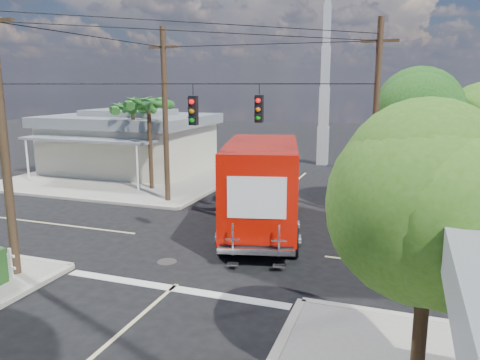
% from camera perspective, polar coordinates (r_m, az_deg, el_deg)
% --- Properties ---
extents(ground, '(120.00, 120.00, 0.00)m').
position_cam_1_polar(ground, '(18.59, -2.07, -7.83)').
color(ground, black).
rests_on(ground, ground).
extents(sidewalk_nw, '(14.12, 14.12, 0.14)m').
position_cam_1_polar(sidewalk_nw, '(32.81, -12.87, 0.56)').
color(sidewalk_nw, gray).
rests_on(sidewalk_nw, ground).
extents(road_markings, '(32.00, 32.00, 0.01)m').
position_cam_1_polar(road_markings, '(17.31, -3.88, -9.33)').
color(road_markings, beige).
rests_on(road_markings, ground).
extents(building_nw, '(10.80, 10.20, 4.30)m').
position_cam_1_polar(building_nw, '(34.41, -13.21, 4.67)').
color(building_nw, beige).
rests_on(building_nw, sidewalk_nw).
extents(radio_tower, '(0.80, 0.80, 17.00)m').
position_cam_1_polar(radio_tower, '(36.79, 10.29, 10.57)').
color(radio_tower, silver).
rests_on(radio_tower, ground).
extents(tree_ne_front, '(4.21, 4.14, 6.66)m').
position_cam_1_polar(tree_ne_front, '(23.12, 21.44, 7.29)').
color(tree_ne_front, '#422D1C').
rests_on(tree_ne_front, sidewalk_ne).
extents(tree_ne_back, '(3.77, 3.66, 5.82)m').
position_cam_1_polar(tree_ne_back, '(25.56, 27.05, 5.86)').
color(tree_ne_back, '#422D1C').
rests_on(tree_ne_back, sidewalk_ne).
extents(tree_se, '(3.67, 3.54, 5.62)m').
position_cam_1_polar(tree_se, '(9.33, 22.30, -2.55)').
color(tree_se, '#422D1C').
rests_on(tree_se, sidewalk_se).
extents(palm_nw_front, '(3.01, 3.08, 5.59)m').
position_cam_1_polar(palm_nw_front, '(27.62, -11.08, 9.01)').
color(palm_nw_front, '#422D1C').
rests_on(palm_nw_front, sidewalk_nw).
extents(palm_nw_back, '(3.01, 3.08, 5.19)m').
position_cam_1_polar(palm_nw_back, '(29.95, -12.93, 8.41)').
color(palm_nw_back, '#422D1C').
rests_on(palm_nw_back, sidewalk_nw).
extents(utility_poles, '(12.00, 10.68, 9.00)m').
position_cam_1_polar(utility_poles, '(19.69, -4.77, 7.16)').
color(utility_poles, '#473321').
rests_on(utility_poles, ground).
extents(vending_boxes, '(1.90, 0.50, 1.10)m').
position_cam_1_polar(vending_boxes, '(23.16, 18.98, -2.77)').
color(vending_boxes, '#AB180B').
rests_on(vending_boxes, sidewalk_ne).
extents(delivery_truck, '(4.74, 9.36, 3.89)m').
position_cam_1_polar(delivery_truck, '(19.77, 2.73, -0.70)').
color(delivery_truck, black).
rests_on(delivery_truck, ground).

